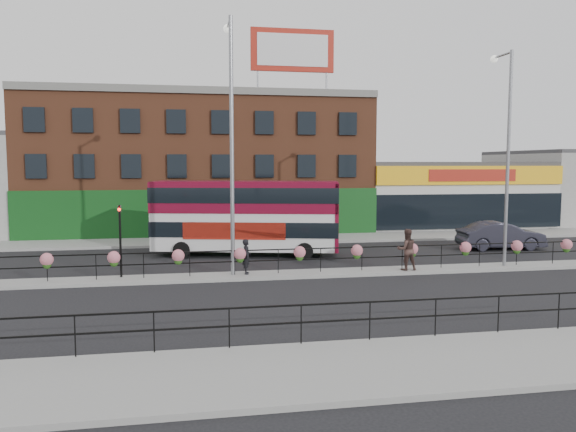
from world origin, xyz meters
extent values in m
plane|color=black|center=(0.00, 0.00, 0.00)|extent=(120.00, 120.00, 0.00)
cube|color=gray|center=(0.00, -12.00, 0.07)|extent=(60.00, 4.00, 0.15)
cube|color=gray|center=(0.00, 12.00, 0.07)|extent=(60.00, 4.00, 0.15)
cube|color=gray|center=(0.00, 0.00, 0.07)|extent=(60.00, 1.60, 0.15)
cube|color=gold|center=(0.00, -9.70, 0.01)|extent=(60.00, 0.10, 0.01)
cube|color=gold|center=(0.00, -9.88, 0.01)|extent=(60.00, 0.10, 0.01)
cube|color=brown|center=(-4.00, 20.00, 5.00)|extent=(25.00, 12.00, 10.00)
cube|color=#3F3F42|center=(-4.00, 20.00, 10.15)|extent=(25.00, 12.00, 0.30)
cube|color=#104415|center=(-4.00, 13.92, 1.70)|extent=(25.00, 0.25, 3.40)
cube|color=silver|center=(16.00, 20.00, 2.50)|extent=(15.00, 12.00, 5.00)
cube|color=#3F3F42|center=(16.00, 20.00, 5.15)|extent=(15.00, 12.00, 0.30)
cube|color=#F5B011|center=(16.00, 13.92, 4.30)|extent=(15.00, 0.25, 1.40)
cube|color=#9F1E12|center=(16.00, 13.80, 4.30)|extent=(7.00, 0.10, 0.90)
cube|color=black|center=(16.00, 13.92, 1.60)|extent=(15.00, 0.25, 2.60)
cube|color=#9F1E12|center=(2.50, 15.00, 13.20)|extent=(6.00, 0.25, 3.00)
cube|color=silver|center=(2.50, 14.86, 13.20)|extent=(5.10, 0.04, 2.25)
cylinder|color=gray|center=(0.00, 15.00, 11.00)|extent=(0.12, 0.12, 1.40)
cylinder|color=gray|center=(5.00, 15.00, 11.00)|extent=(0.12, 0.12, 1.40)
cube|color=black|center=(0.00, 0.00, 1.25)|extent=(30.00, 0.05, 0.05)
cube|color=black|center=(0.00, 0.00, 0.76)|extent=(30.00, 0.05, 0.05)
cylinder|color=black|center=(-11.00, 0.00, 0.70)|extent=(0.04, 0.04, 1.10)
cylinder|color=black|center=(-9.00, 0.00, 0.70)|extent=(0.04, 0.04, 1.10)
cylinder|color=black|center=(-7.00, 0.00, 0.70)|extent=(0.04, 0.04, 1.10)
cylinder|color=black|center=(-5.00, 0.00, 0.70)|extent=(0.04, 0.04, 1.10)
cylinder|color=black|center=(-3.00, 0.00, 0.70)|extent=(0.04, 0.04, 1.10)
cylinder|color=black|center=(-1.00, 0.00, 0.70)|extent=(0.04, 0.04, 1.10)
cylinder|color=black|center=(1.00, 0.00, 0.70)|extent=(0.04, 0.04, 1.10)
cylinder|color=black|center=(3.00, 0.00, 0.70)|extent=(0.04, 0.04, 1.10)
cylinder|color=black|center=(5.00, 0.00, 0.70)|extent=(0.04, 0.04, 1.10)
cylinder|color=black|center=(7.00, 0.00, 0.70)|extent=(0.04, 0.04, 1.10)
cylinder|color=black|center=(9.00, 0.00, 0.70)|extent=(0.04, 0.04, 1.10)
cylinder|color=black|center=(11.00, 0.00, 0.70)|extent=(0.04, 0.04, 1.10)
cylinder|color=black|center=(13.00, 0.00, 0.70)|extent=(0.04, 0.04, 1.10)
sphere|color=#C76978|center=(-11.00, 0.00, 1.10)|extent=(0.56, 0.56, 0.56)
sphere|color=#285618|center=(-11.00, 0.00, 0.87)|extent=(0.36, 0.36, 0.36)
sphere|color=#C76978|center=(-8.25, 0.00, 1.10)|extent=(0.56, 0.56, 0.56)
sphere|color=#285618|center=(-8.25, 0.00, 0.87)|extent=(0.36, 0.36, 0.36)
sphere|color=#C76978|center=(-5.50, 0.00, 1.10)|extent=(0.56, 0.56, 0.56)
sphere|color=#285618|center=(-5.50, 0.00, 0.87)|extent=(0.36, 0.36, 0.36)
sphere|color=#C76978|center=(-2.75, 0.00, 1.10)|extent=(0.56, 0.56, 0.56)
sphere|color=#285618|center=(-2.75, 0.00, 0.87)|extent=(0.36, 0.36, 0.36)
sphere|color=#C76978|center=(0.00, 0.00, 1.10)|extent=(0.56, 0.56, 0.56)
sphere|color=#285618|center=(0.00, 0.00, 0.87)|extent=(0.36, 0.36, 0.36)
sphere|color=#C76978|center=(2.75, 0.00, 1.10)|extent=(0.56, 0.56, 0.56)
sphere|color=#285618|center=(2.75, 0.00, 0.87)|extent=(0.36, 0.36, 0.36)
sphere|color=#C76978|center=(5.50, 0.00, 1.10)|extent=(0.56, 0.56, 0.56)
sphere|color=#285618|center=(5.50, 0.00, 0.87)|extent=(0.36, 0.36, 0.36)
sphere|color=#C76978|center=(8.25, 0.00, 1.10)|extent=(0.56, 0.56, 0.56)
sphere|color=#285618|center=(8.25, 0.00, 0.87)|extent=(0.36, 0.36, 0.36)
sphere|color=#C76978|center=(11.00, 0.00, 1.10)|extent=(0.56, 0.56, 0.56)
sphere|color=#285618|center=(11.00, 0.00, 0.87)|extent=(0.36, 0.36, 0.36)
sphere|color=#C76978|center=(13.75, 0.00, 1.10)|extent=(0.56, 0.56, 0.56)
sphere|color=#285618|center=(13.75, 0.00, 0.87)|extent=(0.36, 0.36, 0.36)
cube|color=black|center=(-2.00, -10.10, 1.25)|extent=(20.00, 0.05, 0.05)
cube|color=black|center=(-2.00, -10.10, 0.76)|extent=(20.00, 0.05, 0.05)
cylinder|color=black|center=(-8.00, -10.10, 0.70)|extent=(0.04, 0.04, 1.10)
cylinder|color=black|center=(-6.00, -10.10, 0.70)|extent=(0.04, 0.04, 1.10)
cylinder|color=black|center=(-4.00, -10.10, 0.70)|extent=(0.04, 0.04, 1.10)
cylinder|color=black|center=(-2.00, -10.10, 0.70)|extent=(0.04, 0.04, 1.10)
cylinder|color=black|center=(0.00, -10.10, 0.70)|extent=(0.04, 0.04, 1.10)
cylinder|color=black|center=(2.00, -10.10, 0.70)|extent=(0.04, 0.04, 1.10)
cylinder|color=black|center=(4.00, -10.10, 0.70)|extent=(0.04, 0.04, 1.10)
cylinder|color=black|center=(6.00, -10.10, 0.70)|extent=(0.04, 0.04, 1.10)
cube|color=silver|center=(-1.87, 6.10, 2.24)|extent=(10.52, 4.69, 3.73)
cube|color=maroon|center=(-1.87, 6.10, 3.31)|extent=(10.60, 4.76, 1.68)
cube|color=black|center=(-1.87, 6.10, 1.59)|extent=(10.62, 4.79, 0.84)
cube|color=black|center=(-1.87, 6.10, 3.45)|extent=(10.64, 4.81, 0.84)
cube|color=maroon|center=(-1.87, 6.10, 4.13)|extent=(10.52, 4.69, 0.11)
cube|color=maroon|center=(3.07, 4.89, 2.24)|extent=(0.76, 2.37, 3.73)
cube|color=#9F1E12|center=(-2.60, 5.05, 1.54)|extent=(5.45, 1.36, 0.93)
cylinder|color=black|center=(-5.41, 5.76, 0.47)|extent=(0.97, 0.49, 0.93)
cylinder|color=black|center=(-4.86, 8.02, 0.47)|extent=(0.97, 0.49, 0.93)
cylinder|color=black|center=(1.12, 4.17, 0.47)|extent=(0.97, 0.49, 0.93)
cylinder|color=black|center=(1.67, 6.44, 0.47)|extent=(0.97, 0.49, 0.93)
imported|color=#272732|center=(13.57, 5.70, 0.84)|extent=(2.50, 5.33, 1.67)
imported|color=black|center=(-2.44, 0.12, 0.95)|extent=(0.67, 0.51, 1.59)
imported|color=#47302B|center=(5.10, -0.30, 1.13)|extent=(0.97, 0.76, 1.96)
cylinder|color=gray|center=(-3.07, 0.05, 5.87)|extent=(0.18, 0.18, 11.44)
cylinder|color=gray|center=(-3.07, 0.91, 11.48)|extent=(0.11, 1.72, 0.11)
sphere|color=silver|center=(-3.07, 1.77, 11.42)|extent=(0.41, 0.41, 0.41)
cylinder|color=gray|center=(10.32, -0.04, 5.37)|extent=(0.17, 0.17, 10.43)
cylinder|color=gray|center=(10.32, 0.75, 10.48)|extent=(0.10, 1.57, 0.10)
sphere|color=silver|center=(10.32, 1.53, 10.43)|extent=(0.38, 0.38, 0.38)
cylinder|color=black|center=(-8.00, 0.40, 1.75)|extent=(0.10, 0.10, 3.20)
imported|color=black|center=(-8.00, 0.40, 3.35)|extent=(0.15, 0.18, 0.90)
sphere|color=#FF190C|center=(-8.00, 0.28, 3.17)|extent=(0.14, 0.14, 0.14)
camera|label=1|loc=(-5.08, -25.07, 5.17)|focal=35.00mm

